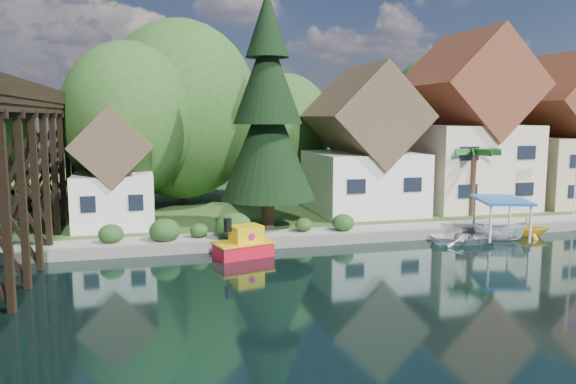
{
  "coord_description": "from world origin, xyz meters",
  "views": [
    {
      "loc": [
        -9.05,
        -23.47,
        7.71
      ],
      "look_at": [
        -1.44,
        6.0,
        3.59
      ],
      "focal_mm": 35.0,
      "sensor_mm": 36.0,
      "label": 1
    }
  ],
  "objects_px": {
    "tugboat": "(244,244)",
    "boat_canopy": "(500,223)",
    "conifer": "(268,116)",
    "shed": "(113,176)",
    "palm_tree": "(474,154)",
    "house_left": "(363,151)",
    "house_right": "(566,140)",
    "boat_yellow": "(529,226)",
    "boat_white_a": "(464,237)",
    "house_center": "(467,133)"
  },
  "relations": [
    {
      "from": "tugboat",
      "to": "boat_canopy",
      "type": "relative_size",
      "value": 0.74
    },
    {
      "from": "conifer",
      "to": "tugboat",
      "type": "height_order",
      "value": "conifer"
    },
    {
      "from": "shed",
      "to": "tugboat",
      "type": "xyz_separation_m",
      "value": [
        7.16,
        -8.04,
        -3.14
      ]
    },
    {
      "from": "palm_tree",
      "to": "tugboat",
      "type": "height_order",
      "value": "palm_tree"
    },
    {
      "from": "boat_canopy",
      "to": "house_left",
      "type": "bearing_deg",
      "value": 119.14
    },
    {
      "from": "tugboat",
      "to": "palm_tree",
      "type": "bearing_deg",
      "value": 18.06
    },
    {
      "from": "house_right",
      "to": "boat_yellow",
      "type": "height_order",
      "value": "house_right"
    },
    {
      "from": "palm_tree",
      "to": "boat_white_a",
      "type": "distance_m",
      "value": 8.62
    },
    {
      "from": "boat_white_a",
      "to": "palm_tree",
      "type": "bearing_deg",
      "value": -19.17
    },
    {
      "from": "house_center",
      "to": "boat_white_a",
      "type": "relative_size",
      "value": 3.56
    },
    {
      "from": "boat_canopy",
      "to": "tugboat",
      "type": "bearing_deg",
      "value": 179.9
    },
    {
      "from": "boat_white_a",
      "to": "boat_yellow",
      "type": "bearing_deg",
      "value": -65.71
    },
    {
      "from": "house_right",
      "to": "tugboat",
      "type": "height_order",
      "value": "house_right"
    },
    {
      "from": "house_left",
      "to": "house_right",
      "type": "bearing_deg",
      "value": 0.0
    },
    {
      "from": "boat_yellow",
      "to": "shed",
      "type": "bearing_deg",
      "value": 93.83
    },
    {
      "from": "house_center",
      "to": "palm_tree",
      "type": "height_order",
      "value": "house_center"
    },
    {
      "from": "house_left",
      "to": "conifer",
      "type": "height_order",
      "value": "conifer"
    },
    {
      "from": "palm_tree",
      "to": "boat_white_a",
      "type": "bearing_deg",
      "value": -125.51
    },
    {
      "from": "conifer",
      "to": "boat_white_a",
      "type": "bearing_deg",
      "value": -26.6
    },
    {
      "from": "house_center",
      "to": "boat_yellow",
      "type": "distance_m",
      "value": 11.08
    },
    {
      "from": "house_center",
      "to": "tugboat",
      "type": "relative_size",
      "value": 3.95
    },
    {
      "from": "boat_canopy",
      "to": "boat_white_a",
      "type": "bearing_deg",
      "value": -178.57
    },
    {
      "from": "house_center",
      "to": "shed",
      "type": "distance_m",
      "value": 27.2
    },
    {
      "from": "conifer",
      "to": "boat_white_a",
      "type": "distance_m",
      "value": 14.38
    },
    {
      "from": "boat_white_a",
      "to": "boat_yellow",
      "type": "xyz_separation_m",
      "value": [
        5.11,
        0.71,
        0.27
      ]
    },
    {
      "from": "shed",
      "to": "boat_canopy",
      "type": "distance_m",
      "value": 24.83
    },
    {
      "from": "palm_tree",
      "to": "boat_white_a",
      "type": "height_order",
      "value": "palm_tree"
    },
    {
      "from": "house_left",
      "to": "shed",
      "type": "distance_m",
      "value": 18.11
    },
    {
      "from": "conifer",
      "to": "boat_yellow",
      "type": "distance_m",
      "value": 18.29
    },
    {
      "from": "boat_canopy",
      "to": "boat_yellow",
      "type": "height_order",
      "value": "boat_canopy"
    },
    {
      "from": "house_center",
      "to": "boat_canopy",
      "type": "bearing_deg",
      "value": -110.02
    },
    {
      "from": "tugboat",
      "to": "boat_yellow",
      "type": "relative_size",
      "value": 1.37
    },
    {
      "from": "palm_tree",
      "to": "boat_white_a",
      "type": "xyz_separation_m",
      "value": [
        -4.22,
        -5.91,
        -4.63
      ]
    },
    {
      "from": "house_right",
      "to": "boat_canopy",
      "type": "xyz_separation_m",
      "value": [
        -12.67,
        -9.56,
        -4.64
      ]
    },
    {
      "from": "house_center",
      "to": "house_right",
      "type": "bearing_deg",
      "value": -3.18
    },
    {
      "from": "shed",
      "to": "boat_white_a",
      "type": "relative_size",
      "value": 2.01
    },
    {
      "from": "tugboat",
      "to": "boat_white_a",
      "type": "xyz_separation_m",
      "value": [
        13.63,
        -0.09,
        -0.28
      ]
    },
    {
      "from": "tugboat",
      "to": "boat_yellow",
      "type": "height_order",
      "value": "tugboat"
    },
    {
      "from": "tugboat",
      "to": "boat_white_a",
      "type": "bearing_deg",
      "value": -0.39
    },
    {
      "from": "house_left",
      "to": "boat_canopy",
      "type": "relative_size",
      "value": 2.31
    },
    {
      "from": "house_center",
      "to": "conifer",
      "type": "xyz_separation_m",
      "value": [
        -17.26,
        -4.59,
        1.34
      ]
    },
    {
      "from": "conifer",
      "to": "palm_tree",
      "type": "relative_size",
      "value": 2.9
    },
    {
      "from": "palm_tree",
      "to": "shed",
      "type": "bearing_deg",
      "value": 174.94
    },
    {
      "from": "tugboat",
      "to": "boat_canopy",
      "type": "height_order",
      "value": "boat_canopy"
    },
    {
      "from": "house_right",
      "to": "boat_white_a",
      "type": "bearing_deg",
      "value": -147.67
    },
    {
      "from": "house_right",
      "to": "palm_tree",
      "type": "bearing_deg",
      "value": -161.33
    },
    {
      "from": "house_left",
      "to": "boat_canopy",
      "type": "bearing_deg",
      "value": -60.86
    },
    {
      "from": "shed",
      "to": "palm_tree",
      "type": "distance_m",
      "value": 25.14
    },
    {
      "from": "house_center",
      "to": "conifer",
      "type": "height_order",
      "value": "conifer"
    },
    {
      "from": "boat_canopy",
      "to": "house_center",
      "type": "bearing_deg",
      "value": 69.98
    }
  ]
}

